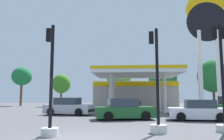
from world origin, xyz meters
name	(u,v)px	position (x,y,z in m)	size (l,w,h in m)	color
ground_plane	(82,140)	(0.00, 0.00, 0.00)	(90.00, 90.00, 0.00)	#56565B
gas_station	(135,92)	(2.72, 21.42, 2.19)	(10.89, 13.15, 4.50)	#ADA89E
station_pole_sign	(207,31)	(11.13, 17.60, 9.16)	(4.71, 0.56, 14.09)	white
car_0	(198,111)	(6.45, 7.01, 0.63)	(4.03, 2.10, 1.39)	black
car_1	(69,107)	(-3.39, 10.85, 0.67)	(4.41, 2.49, 1.49)	black
car_3	(124,110)	(1.49, 7.31, 0.66)	(4.36, 2.56, 1.47)	black
traffic_signal_0	(50,102)	(-1.46, 0.56, 1.37)	(0.69, 0.70, 4.64)	silver
traffic_signal_1	(223,95)	(6.17, 2.23, 1.66)	(0.80, 0.80, 5.05)	silver
traffic_signal_2	(157,104)	(3.06, 1.68, 1.26)	(0.74, 0.74, 4.74)	silver
tree_0	(22,77)	(-16.23, 28.22, 4.93)	(3.36, 3.36, 6.53)	brown
tree_1	(61,84)	(-8.92, 26.85, 3.58)	(2.92, 2.92, 5.14)	brown
tree_2	(119,76)	(0.29, 28.26, 4.95)	(4.26, 4.26, 6.71)	brown
tree_3	(163,78)	(7.17, 26.32, 4.40)	(4.31, 4.31, 6.48)	brown
tree_4	(213,76)	(14.77, 26.38, 4.65)	(4.62, 4.62, 7.13)	brown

